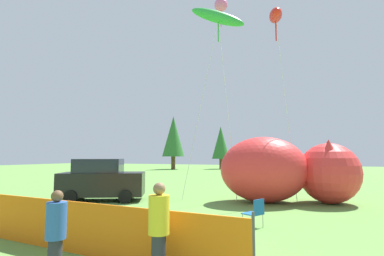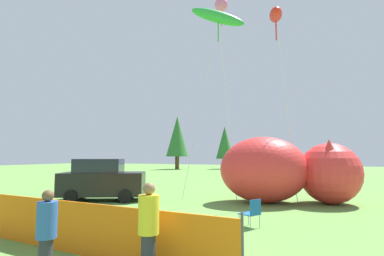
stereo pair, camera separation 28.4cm
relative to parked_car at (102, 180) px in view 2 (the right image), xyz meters
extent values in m
plane|color=#609342|center=(4.43, -3.44, -0.99)|extent=(120.00, 120.00, 0.00)
cube|color=black|center=(0.04, 0.02, -0.18)|extent=(4.33, 3.31, 1.10)
cube|color=#1E232D|center=(-0.14, -0.07, 0.70)|extent=(2.67, 2.40, 0.66)
cylinder|color=black|center=(0.77, 1.33, -0.69)|extent=(0.65, 0.49, 0.61)
cylinder|color=black|center=(1.52, -0.21, -0.69)|extent=(0.65, 0.49, 0.61)
cylinder|color=black|center=(-1.44, 0.25, -0.69)|extent=(0.65, 0.49, 0.61)
cylinder|color=black|center=(-0.69, -1.29, -0.69)|extent=(0.65, 0.49, 0.61)
cube|color=#1959A5|center=(7.84, -2.63, -0.58)|extent=(0.69, 0.69, 0.03)
cube|color=#1959A5|center=(8.05, -2.74, -0.35)|extent=(0.25, 0.45, 0.46)
cylinder|color=#A5A5AD|center=(7.55, -2.72, -0.79)|extent=(0.02, 0.02, 0.41)
cylinder|color=#A5A5AD|center=(7.75, -2.33, -0.79)|extent=(0.02, 0.02, 0.41)
cylinder|color=#A5A5AD|center=(7.93, -2.92, -0.79)|extent=(0.02, 0.02, 0.41)
cylinder|color=#A5A5AD|center=(8.13, -2.53, -0.79)|extent=(0.02, 0.02, 0.41)
ellipsoid|color=red|center=(7.43, 2.43, 0.54)|extent=(4.77, 4.08, 3.07)
ellipsoid|color=yellow|center=(7.43, 2.43, -0.15)|extent=(3.14, 2.94, 1.38)
sphere|color=red|center=(10.28, 3.25, 0.39)|extent=(2.77, 2.77, 2.77)
cone|color=red|center=(10.28, 3.94, 1.50)|extent=(0.77, 0.77, 0.83)
cone|color=red|center=(10.28, 2.56, 1.50)|extent=(0.77, 0.77, 0.83)
cube|color=orange|center=(5.05, -6.62, -0.42)|extent=(7.25, 0.65, 1.14)
cylinder|color=#4C4C51|center=(8.68, -6.93, -0.36)|extent=(0.05, 0.05, 1.25)
cylinder|color=yellow|center=(7.08, -7.25, 0.16)|extent=(0.37, 0.37, 0.68)
sphere|color=#8C6647|center=(7.08, -7.25, 0.61)|extent=(0.22, 0.22, 0.22)
cylinder|color=#2D59A5|center=(5.46, -7.98, 0.07)|extent=(0.34, 0.34, 0.63)
sphere|color=brown|center=(5.46, -7.98, 0.49)|extent=(0.20, 0.20, 0.20)
cylinder|color=silver|center=(8.48, 2.92, 3.58)|extent=(0.77, 0.17, 9.15)
ellipsoid|color=red|center=(8.11, 2.85, 8.16)|extent=(1.07, 2.68, 1.26)
cylinder|color=red|center=(8.11, 2.85, 7.46)|extent=(0.06, 0.06, 1.20)
cylinder|color=silver|center=(4.29, 2.68, 4.36)|extent=(1.56, 1.93, 10.71)
sphere|color=pink|center=(5.05, 3.64, 9.71)|extent=(0.74, 0.74, 0.74)
cylinder|color=pink|center=(5.05, 3.64, 9.01)|extent=(0.06, 0.06, 1.20)
cylinder|color=silver|center=(5.73, 2.29, 3.63)|extent=(0.80, 0.37, 9.25)
ellipsoid|color=green|center=(5.35, 2.12, 8.25)|extent=(2.74, 1.97, 1.32)
cylinder|color=green|center=(5.35, 2.12, 7.55)|extent=(0.06, 0.06, 1.20)
cylinder|color=brown|center=(-11.37, 31.66, 0.03)|extent=(0.65, 0.65, 2.04)
cone|color=#2D6B2D|center=(-11.37, 31.66, 4.32)|extent=(3.59, 3.59, 6.53)
cylinder|color=brown|center=(-4.54, 35.50, -0.16)|extent=(0.53, 0.53, 1.67)
cone|color=#2D6B2D|center=(-4.54, 35.50, 3.35)|extent=(2.94, 2.94, 5.34)
camera|label=1|loc=(9.65, -12.02, 1.19)|focal=28.00mm
camera|label=2|loc=(9.91, -11.91, 1.19)|focal=28.00mm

